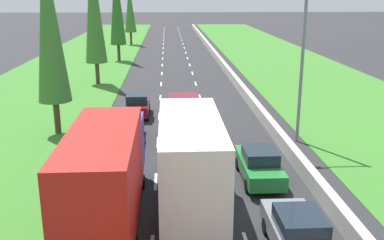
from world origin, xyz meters
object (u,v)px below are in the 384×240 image
(red_box_truck_left_lane, at_px, (107,175))
(white_box_truck_centre_lane, at_px, (189,159))
(street_light_mast, at_px, (297,57))
(green_sedan_left_lane, at_px, (125,129))
(poplar_tree_third, at_px, (93,4))
(green_sedan_right_lane, at_px, (259,165))
(maroon_van_centre_lane, at_px, (184,120))
(grey_sedan_right_lane, at_px, (298,234))
(poplar_tree_second, at_px, (49,22))
(maroon_hatchback_left_lane, at_px, (137,105))
(poplar_tree_fourth, at_px, (117,3))
(poplar_tree_fifth, at_px, (130,9))

(red_box_truck_left_lane, height_order, white_box_truck_centre_lane, same)
(street_light_mast, bearing_deg, green_sedan_left_lane, 177.06)
(poplar_tree_third, bearing_deg, green_sedan_right_lane, -64.91)
(green_sedan_right_lane, xyz_separation_m, street_light_mast, (3.21, 5.73, 4.42))
(street_light_mast, bearing_deg, maroon_van_centre_lane, 176.89)
(green_sedan_left_lane, distance_m, grey_sedan_right_lane, 14.61)
(maroon_van_centre_lane, xyz_separation_m, green_sedan_right_lane, (3.46, -6.09, -0.59))
(green_sedan_right_lane, bearing_deg, green_sedan_left_lane, 138.52)
(green_sedan_right_lane, bearing_deg, maroon_van_centre_lane, 119.61)
(maroon_van_centre_lane, distance_m, poplar_tree_second, 10.25)
(green_sedan_right_lane, bearing_deg, maroon_hatchback_left_lane, 119.03)
(white_box_truck_centre_lane, bearing_deg, poplar_tree_second, 126.88)
(poplar_tree_fourth, height_order, street_light_mast, poplar_tree_fourth)
(white_box_truck_centre_lane, distance_m, maroon_van_centre_lane, 8.75)
(white_box_truck_centre_lane, bearing_deg, grey_sedan_right_lane, -46.86)
(green_sedan_left_lane, height_order, poplar_tree_third, poplar_tree_third)
(green_sedan_right_lane, bearing_deg, poplar_tree_third, 115.09)
(green_sedan_left_lane, bearing_deg, street_light_mast, -2.94)
(green_sedan_right_lane, bearing_deg, poplar_tree_fifth, 100.29)
(maroon_van_centre_lane, distance_m, poplar_tree_third, 21.06)
(red_box_truck_left_lane, distance_m, maroon_hatchback_left_lane, 16.21)
(white_box_truck_centre_lane, bearing_deg, green_sedan_left_lane, 111.62)
(white_box_truck_centre_lane, xyz_separation_m, green_sedan_right_lane, (3.56, 2.62, -1.37))
(poplar_tree_fifth, bearing_deg, green_sedan_right_lane, -79.71)
(red_box_truck_left_lane, bearing_deg, maroon_van_centre_lane, 71.74)
(maroon_van_centre_lane, relative_size, poplar_tree_third, 0.36)
(white_box_truck_centre_lane, height_order, poplar_tree_second, poplar_tree_second)
(maroon_van_centre_lane, height_order, poplar_tree_second, poplar_tree_second)
(red_box_truck_left_lane, xyz_separation_m, poplar_tree_third, (-4.65, 28.57, 5.64))
(white_box_truck_centre_lane, bearing_deg, green_sedan_right_lane, 36.33)
(green_sedan_left_lane, relative_size, street_light_mast, 0.50)
(maroon_hatchback_left_lane, bearing_deg, green_sedan_left_lane, -93.74)
(poplar_tree_second, height_order, poplar_tree_fifth, poplar_tree_second)
(poplar_tree_third, height_order, poplar_tree_fourth, poplar_tree_third)
(maroon_van_centre_lane, xyz_separation_m, grey_sedan_right_lane, (3.52, -12.58, -0.59))
(grey_sedan_right_lane, distance_m, poplar_tree_second, 19.83)
(poplar_tree_fourth, xyz_separation_m, street_light_mast, (14.15, -34.43, -2.31))
(grey_sedan_right_lane, bearing_deg, street_light_mast, 75.53)
(green_sedan_left_lane, xyz_separation_m, poplar_tree_fifth, (-3.67, 52.95, 5.39))
(poplar_tree_fourth, relative_size, street_light_mast, 1.44)
(white_box_truck_centre_lane, xyz_separation_m, maroon_hatchback_left_lane, (-3.14, 14.69, -1.35))
(red_box_truck_left_lane, bearing_deg, green_sedan_left_lane, 91.44)
(poplar_tree_fourth, distance_m, street_light_mast, 37.29)
(maroon_hatchback_left_lane, distance_m, grey_sedan_right_lane, 19.75)
(red_box_truck_left_lane, bearing_deg, poplar_tree_fourth, 95.31)
(street_light_mast, bearing_deg, red_box_truck_left_lane, -135.64)
(maroon_hatchback_left_lane, height_order, poplar_tree_second, poplar_tree_second)
(grey_sedan_right_lane, bearing_deg, poplar_tree_third, 110.41)
(green_sedan_left_lane, relative_size, poplar_tree_fifth, 0.44)
(green_sedan_left_lane, relative_size, green_sedan_right_lane, 1.00)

